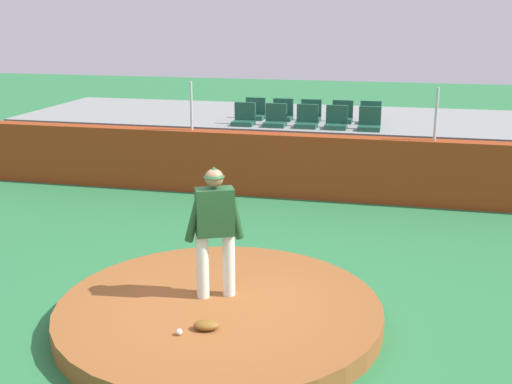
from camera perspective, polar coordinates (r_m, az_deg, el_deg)
name	(u,v)px	position (r m, az deg, el deg)	size (l,w,h in m)	color
ground_plane	(219,322)	(8.39, -3.26, -11.40)	(60.00, 60.00, 0.00)	#2B7640
pitchers_mound	(219,313)	(8.33, -3.28, -10.62)	(4.12, 4.12, 0.25)	brown
pitcher	(215,223)	(8.12, -3.66, -2.72)	(0.74, 0.43, 1.73)	silver
baseball	(179,332)	(7.56, -6.82, -12.21)	(0.07, 0.07, 0.07)	white
fielding_glove	(206,325)	(7.64, -4.42, -11.67)	(0.30, 0.20, 0.11)	brown
brick_barrier	(297,166)	(13.62, 3.66, 2.31)	(14.80, 0.40, 1.34)	#933715
fence_post_left	(191,106)	(13.95, -5.75, 7.59)	(0.06, 0.06, 1.05)	silver
fence_post_right	(436,114)	(13.24, 15.67, 6.65)	(0.06, 0.06, 1.05)	silver
bleacher_platform	(315,143)	(16.20, 5.22, 4.39)	(14.52, 4.24, 1.32)	gray
stadium_chair_0	(244,118)	(14.78, -1.07, 6.57)	(0.48, 0.44, 0.50)	#1D533F
stadium_chair_1	(275,119)	(14.62, 1.73, 6.47)	(0.48, 0.44, 0.50)	#1D533F
stadium_chair_2	(307,120)	(14.53, 4.51, 6.36)	(0.48, 0.44, 0.50)	#1D533F
stadium_chair_3	(336,121)	(14.44, 7.12, 6.23)	(0.48, 0.44, 0.50)	#1D533F
stadium_chair_4	(369,123)	(14.35, 10.01, 6.06)	(0.48, 0.44, 0.50)	#1D533F
stadium_chair_5	(255,112)	(15.63, -0.11, 7.07)	(0.48, 0.44, 0.50)	#1D533F
stadium_chair_6	(282,113)	(15.47, 2.35, 6.97)	(0.48, 0.44, 0.50)	#1D533F
stadium_chair_7	(311,114)	(15.36, 4.85, 6.87)	(0.48, 0.44, 0.50)	#1D533F
stadium_chair_8	(342,115)	(15.28, 7.64, 6.74)	(0.48, 0.44, 0.50)	#1D533F
stadium_chair_9	(370,116)	(15.25, 10.08, 6.62)	(0.48, 0.44, 0.50)	#1D533F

